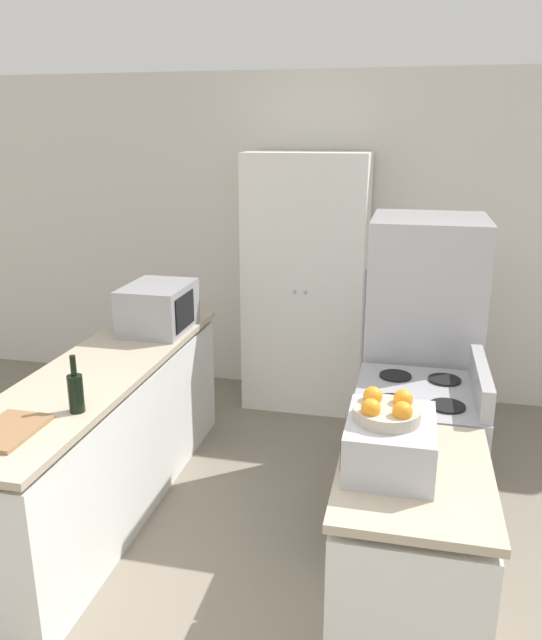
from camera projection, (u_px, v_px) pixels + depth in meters
name	position (u px, v px, depth m)	size (l,w,h in m)	color
wall_back	(312.00, 238.00, 5.13)	(7.00, 0.06, 2.60)	silver
counter_left	(105.00, 439.00, 3.64)	(0.60, 2.38, 0.88)	silver
counter_right	(407.00, 569.00, 2.56)	(0.60, 0.85, 0.88)	silver
pantry_cabinet	(306.00, 283.00, 4.91)	(0.93, 0.58, 2.00)	white
stove	(414.00, 467.00, 3.29)	(0.66, 0.70, 1.04)	#9E9EA3
refrigerator	(421.00, 352.00, 3.86)	(0.69, 0.69, 1.67)	#A3A3A8
microwave	(158.00, 308.00, 4.09)	(0.40, 0.51, 0.31)	#939399
wine_bottle	(76.00, 392.00, 2.91)	(0.07, 0.07, 0.28)	black
toaster_oven	(390.00, 443.00, 2.43)	(0.35, 0.42, 0.20)	#B2B2B7
fruit_bowl	(387.00, 410.00, 2.38)	(0.26, 0.26, 0.11)	#B2A893
cutting_board	(8.00, 431.00, 2.73)	(0.25, 0.36, 0.02)	#8E6642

